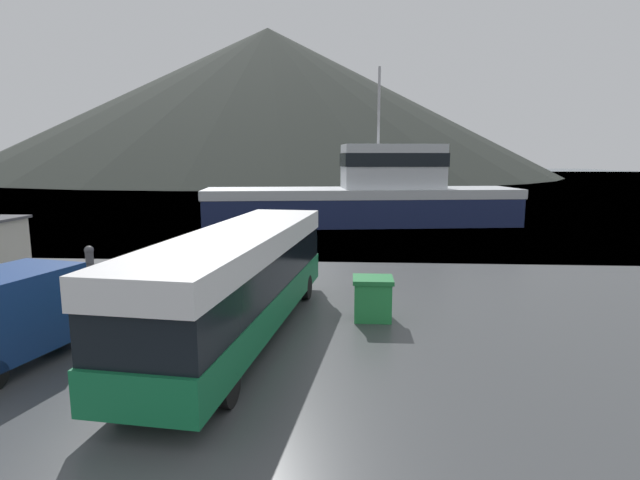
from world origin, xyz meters
TOP-DOWN VIEW (x-y plane):
  - water_surface at (0.00, 139.87)m, footprint 240.00×240.00m
  - hill_backdrop at (-24.40, 162.99)m, footprint 178.98×178.98m
  - tour_bus at (0.12, 9.17)m, footprint 3.74×12.02m
  - delivery_van at (-5.24, 6.96)m, footprint 3.33×6.10m
  - fishing_boat at (4.57, 34.47)m, footprint 24.76×8.69m
  - storage_bin at (4.02, 10.94)m, footprint 1.29×1.15m
  - small_boat at (-3.57, 37.64)m, footprint 4.39×7.48m
  - mooring_bollard at (-9.59, 18.63)m, footprint 0.44×0.44m

SIDE VIEW (x-z plane):
  - water_surface at x=0.00m, z-range 0.00..0.00m
  - mooring_bollard at x=-9.59m, z-range 0.04..0.95m
  - small_boat at x=-3.57m, z-range 0.00..1.05m
  - storage_bin at x=4.02m, z-range 0.01..1.40m
  - delivery_van at x=-5.24m, z-range 0.07..2.44m
  - tour_bus at x=0.12m, z-range 0.21..3.33m
  - fishing_boat at x=4.57m, z-range -3.69..8.30m
  - hill_backdrop at x=-24.40m, z-range 0.00..46.65m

